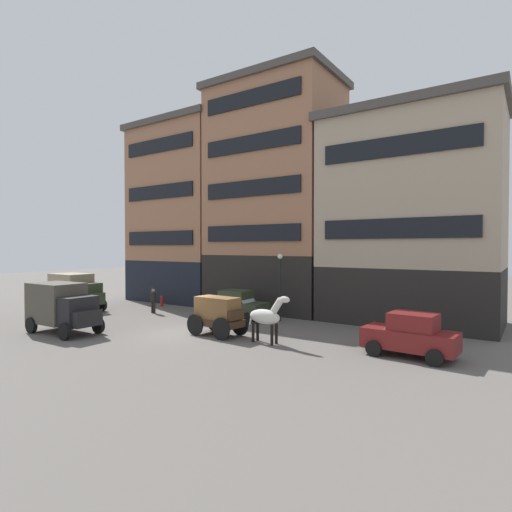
% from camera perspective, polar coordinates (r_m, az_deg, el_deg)
% --- Properties ---
extents(ground_plane, '(120.00, 120.00, 0.00)m').
position_cam_1_polar(ground_plane, '(22.30, -9.82, -10.51)').
color(ground_plane, '#605B56').
extents(building_far_left, '(9.13, 6.52, 14.94)m').
position_cam_1_polar(building_far_left, '(35.77, -9.70, 6.01)').
color(building_far_left, black).
rests_on(building_far_left, ground_plane).
extents(building_center_left, '(9.49, 6.52, 16.54)m').
position_cam_1_polar(building_center_left, '(30.34, 2.66, 8.40)').
color(building_center_left, black).
rests_on(building_center_left, ground_plane).
extents(building_center_right, '(10.35, 6.52, 12.69)m').
position_cam_1_polar(building_center_right, '(26.43, 20.67, 5.18)').
color(building_center_right, black).
rests_on(building_center_right, ground_plane).
extents(cargo_wagon, '(2.97, 1.65, 1.98)m').
position_cam_1_polar(cargo_wagon, '(21.23, -5.31, -7.95)').
color(cargo_wagon, '#3D2819').
rests_on(cargo_wagon, ground_plane).
extents(draft_horse, '(2.35, 0.69, 2.30)m').
position_cam_1_polar(draft_horse, '(19.48, 1.45, -8.41)').
color(draft_horse, beige).
rests_on(draft_horse, ground_plane).
extents(delivery_truck_near, '(4.37, 2.17, 2.62)m').
position_cam_1_polar(delivery_truck_near, '(31.91, -23.79, -4.44)').
color(delivery_truck_near, '#2D3823').
rests_on(delivery_truck_near, ground_plane).
extents(delivery_truck_far, '(4.39, 2.21, 2.62)m').
position_cam_1_polar(delivery_truck_far, '(24.01, -25.33, -6.32)').
color(delivery_truck_far, black).
rests_on(delivery_truck_far, ground_plane).
extents(sedan_dark, '(3.79, 2.03, 1.83)m').
position_cam_1_polar(sedan_dark, '(18.33, 20.69, -10.24)').
color(sedan_dark, maroon).
rests_on(sedan_dark, ground_plane).
extents(sedan_light, '(3.75, 1.97, 1.83)m').
position_cam_1_polar(sedan_light, '(25.77, -2.57, -6.83)').
color(sedan_light, '#2D3823').
rests_on(sedan_light, ground_plane).
extents(pedestrian_officer, '(0.51, 0.51, 1.79)m').
position_cam_1_polar(pedestrian_officer, '(29.04, -14.11, -5.81)').
color(pedestrian_officer, black).
rests_on(pedestrian_officer, ground_plane).
extents(streetlamp_curbside, '(0.32, 0.32, 4.12)m').
position_cam_1_polar(streetlamp_curbside, '(25.09, 3.37, -3.01)').
color(streetlamp_curbside, black).
rests_on(streetlamp_curbside, ground_plane).
extents(fire_hydrant_curbside, '(0.24, 0.24, 0.83)m').
position_cam_1_polar(fire_hydrant_curbside, '(32.19, -13.00, -6.10)').
color(fire_hydrant_curbside, maroon).
rests_on(fire_hydrant_curbside, ground_plane).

